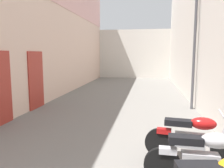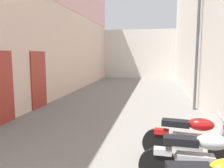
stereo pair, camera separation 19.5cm
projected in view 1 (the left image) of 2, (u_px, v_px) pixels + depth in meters
name	position (u px, v px, depth m)	size (l,w,h in m)	color
ground_plane	(114.00, 111.00, 8.41)	(35.66, 35.66, 0.00)	slate
building_left	(50.00, 12.00, 10.31)	(0.45, 19.66, 7.93)	beige
building_right	(198.00, 27.00, 9.43)	(0.45, 19.66, 6.48)	beige
building_far_end	(135.00, 54.00, 20.69)	(9.13, 2.00, 4.23)	beige
motorcycle_third	(204.00, 157.00, 3.52)	(1.85, 0.58, 1.04)	black
motorcycle_fourth	(193.00, 137.00, 4.39)	(1.84, 0.58, 1.04)	black
street_lamp	(193.00, 33.00, 8.32)	(0.79, 0.18, 4.94)	#47474C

